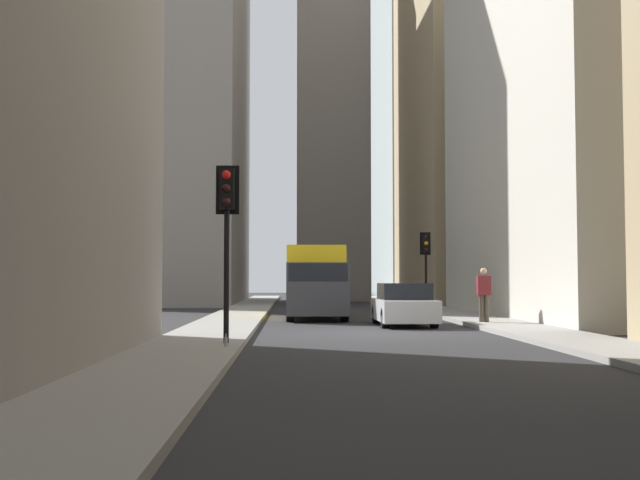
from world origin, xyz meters
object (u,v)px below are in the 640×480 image
traffic_light_foreground (227,212)px  discarded_bottle (226,341)px  sedan_silver (404,306)px  traffic_light_midblock (426,252)px  pedestrian (484,292)px  delivery_truck (316,281)px

traffic_light_foreground → discarded_bottle: (-0.83, -0.07, -2.80)m
sedan_silver → traffic_light_foreground: bearing=149.2°
traffic_light_foreground → traffic_light_midblock: 21.98m
traffic_light_foreground → traffic_light_midblock: size_ratio=1.07×
sedan_silver → discarded_bottle: bearing=151.7°
sedan_silver → pedestrian: size_ratio=2.41×
traffic_light_foreground → sedan_silver: bearing=-30.8°
traffic_light_foreground → traffic_light_midblock: traffic_light_foreground is taller
sedan_silver → pedestrian: 2.68m
traffic_light_midblock → traffic_light_foreground: bearing=158.8°
delivery_truck → traffic_light_foreground: 13.67m
delivery_truck → traffic_light_midblock: traffic_light_midblock is taller
delivery_truck → sedan_silver: bearing=-149.3°
traffic_light_midblock → discarded_bottle: size_ratio=13.71×
sedan_silver → discarded_bottle: (-9.48, 5.10, -0.42)m
traffic_light_midblock → discarded_bottle: (-21.32, 7.88, -2.61)m
delivery_truck → sedan_silver: (-4.71, -2.80, -0.80)m
delivery_truck → pedestrian: (-5.03, -5.42, -0.35)m
delivery_truck → pedestrian: 7.40m
pedestrian → discarded_bottle: size_ratio=6.60×
traffic_light_foreground → traffic_light_midblock: (20.49, -7.95, -0.19)m
delivery_truck → discarded_bottle: size_ratio=23.93×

